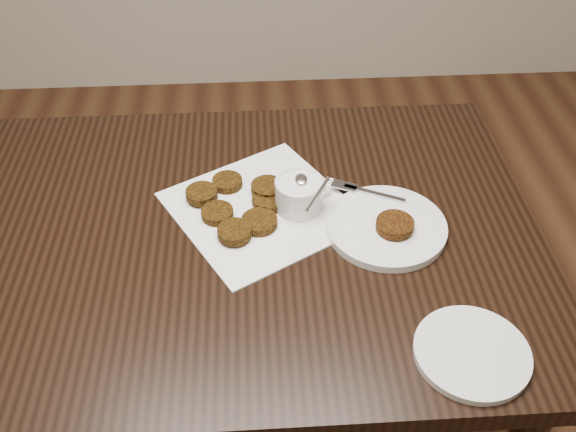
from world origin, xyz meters
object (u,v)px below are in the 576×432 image
object	(u,v)px
napkin	(262,209)
plate_with_patty	(387,223)
table	(218,353)
sauce_ramekin	(299,181)
plate_empty	(472,353)

from	to	relation	value
napkin	plate_with_patty	xyz separation A→B (m)	(0.23, -0.07, 0.01)
table	sauce_ramekin	distance (m)	0.48
table	plate_with_patty	xyz separation A→B (m)	(0.34, -0.02, 0.39)
napkin	sauce_ramekin	world-z (taller)	sauce_ramekin
table	sauce_ramekin	world-z (taller)	sauce_ramekin
table	napkin	bearing A→B (deg)	26.34
plate_with_patty	plate_empty	distance (m)	0.30
plate_with_patty	plate_empty	world-z (taller)	plate_with_patty
sauce_ramekin	plate_empty	size ratio (longest dim) A/B	0.72
sauce_ramekin	plate_empty	distance (m)	0.43
table	sauce_ramekin	bearing A→B (deg)	16.31
sauce_ramekin	table	bearing A→B (deg)	-163.69
table	plate_empty	bearing A→B (deg)	-35.72
plate_with_patty	napkin	bearing A→B (deg)	162.65
table	plate_with_patty	distance (m)	0.52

